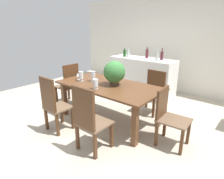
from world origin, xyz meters
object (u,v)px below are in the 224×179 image
at_px(chair_near_right, 89,118).
at_px(crystal_vase_right, 81,76).
at_px(chair_head_end, 69,83).
at_px(wine_bottle_green, 162,56).
at_px(wine_bottle_tall, 125,53).
at_px(chair_near_left, 53,103).
at_px(crystal_vase_center_near, 93,75).
at_px(wine_glass, 78,75).
at_px(kitchen_counter, 142,76).
at_px(dining_table, 109,90).
at_px(chair_foot_end, 168,115).
at_px(crystal_vase_left, 95,83).
at_px(wine_bottle_clear, 157,57).
at_px(wine_bottle_dark, 128,53).
at_px(flower_centerpiece, 114,72).
at_px(wine_bottle_amber, 147,54).
at_px(chair_far_right, 153,89).

height_order(chair_near_right, crystal_vase_right, chair_near_right).
xyz_separation_m(chair_head_end, wine_bottle_green, (1.40, 1.84, 0.57)).
distance_m(wine_bottle_tall, wine_bottle_green, 1.05).
relative_size(chair_head_end, chair_near_left, 0.98).
relative_size(crystal_vase_center_near, wine_glass, 1.43).
bearing_deg(wine_glass, kitchen_counter, 78.52).
xyz_separation_m(dining_table, chair_foot_end, (1.23, -0.01, -0.13)).
relative_size(crystal_vase_left, wine_bottle_clear, 0.66).
relative_size(wine_bottle_clear, wine_bottle_dark, 0.95).
bearing_deg(wine_bottle_clear, flower_centerpiece, -91.56).
bearing_deg(flower_centerpiece, chair_near_right, -70.70).
bearing_deg(wine_bottle_amber, crystal_vase_right, -99.39).
xyz_separation_m(chair_head_end, kitchen_counter, (0.90, 1.76, -0.04)).
relative_size(chair_near_left, wine_bottle_clear, 3.74).
bearing_deg(chair_near_left, kitchen_counter, -92.32).
xyz_separation_m(crystal_vase_right, wine_bottle_amber, (0.33, 2.02, 0.25)).
distance_m(wine_bottle_clear, wine_bottle_dark, 0.84).
relative_size(flower_centerpiece, wine_glass, 3.17).
relative_size(crystal_vase_right, wine_glass, 1.37).
height_order(crystal_vase_center_near, wine_glass, crystal_vase_center_near).
relative_size(wine_glass, wine_bottle_clear, 0.54).
bearing_deg(chair_foot_end, kitchen_counter, 37.99).
height_order(chair_near_left, wine_bottle_green, wine_bottle_green).
distance_m(kitchen_counter, wine_bottle_dark, 0.72).
relative_size(chair_near_left, crystal_vase_left, 5.65).
height_order(chair_far_right, crystal_vase_right, crystal_vase_right).
relative_size(crystal_vase_left, crystal_vase_center_near, 0.86).
height_order(chair_foot_end, chair_head_end, chair_head_end).
xyz_separation_m(chair_foot_end, crystal_vase_center_near, (-1.63, -0.03, 0.36)).
height_order(chair_near_right, chair_near_left, chair_near_right).
height_order(chair_foot_end, wine_bottle_clear, wine_bottle_clear).
height_order(chair_head_end, crystal_vase_left, chair_head_end).
distance_m(wine_glass, wine_bottle_clear, 1.99).
height_order(kitchen_counter, wine_bottle_green, wine_bottle_green).
height_order(chair_near_right, wine_glass, chair_near_right).
xyz_separation_m(chair_foot_end, wine_glass, (-1.95, -0.15, 0.34)).
bearing_deg(crystal_vase_left, kitchen_counter, 98.57).
distance_m(chair_foot_end, chair_far_right, 1.24).
relative_size(dining_table, wine_bottle_tall, 8.55).
distance_m(dining_table, flower_centerpiece, 0.37).
distance_m(wine_glass, wine_bottle_tall, 1.86).
distance_m(crystal_vase_right, wine_bottle_clear, 1.96).
xyz_separation_m(crystal_vase_right, kitchen_counter, (0.26, 1.93, -0.36)).
xyz_separation_m(chair_far_right, wine_bottle_green, (-0.28, 0.88, 0.60)).
height_order(chair_near_left, wine_bottle_dark, wine_bottle_dark).
height_order(chair_near_right, kitchen_counter, chair_near_right).
distance_m(chair_near_right, wine_bottle_green, 2.86).
xyz_separation_m(chair_near_right, chair_head_end, (-1.68, 0.96, -0.02)).
distance_m(kitchen_counter, wine_bottle_clear, 0.77).
distance_m(crystal_vase_right, wine_glass, 0.13).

